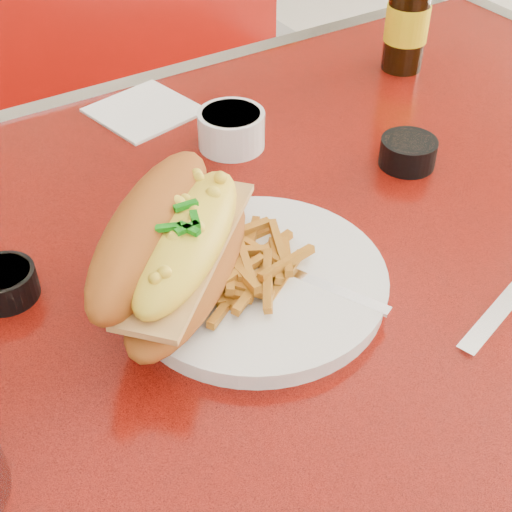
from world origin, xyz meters
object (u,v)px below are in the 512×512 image
dinner_plate (256,281)px  mac_hoagie (175,245)px  gravy_ramekin (231,128)px  beer_bottle (409,7)px  sauce_cup_right (408,151)px  diner_table (304,343)px  booth_bench_far (83,211)px  fork (302,277)px  sauce_cup_left (4,282)px

dinner_plate → mac_hoagie: mac_hoagie is taller
gravy_ramekin → beer_bottle: 0.32m
beer_bottle → sauce_cup_right: bearing=-129.7°
diner_table → mac_hoagie: 0.27m
booth_bench_far → diner_table: bearing=-90.0°
diner_table → fork: size_ratio=7.98×
booth_bench_far → dinner_plate: size_ratio=4.86×
sauce_cup_left → fork: bearing=-31.1°
dinner_plate → mac_hoagie: 0.09m
gravy_ramekin → sauce_cup_right: bearing=-43.7°
mac_hoagie → beer_bottle: (0.48, 0.25, 0.03)m
gravy_ramekin → sauce_cup_left: 0.33m
fork → sauce_cup_left: (-0.23, 0.14, -0.00)m
diner_table → beer_bottle: size_ratio=5.32×
fork → beer_bottle: size_ratio=0.67×
sauce_cup_left → beer_bottle: (0.61, 0.16, 0.07)m
diner_table → sauce_cup_left: sauce_cup_left is taller
booth_bench_far → fork: 1.01m
mac_hoagie → sauce_cup_right: (0.32, 0.06, -0.04)m
mac_hoagie → fork: bearing=-71.3°
sauce_cup_left → booth_bench_far: bearing=68.8°
booth_bench_far → fork: size_ratio=7.79×
gravy_ramekin → booth_bench_far: bearing=91.8°
diner_table → sauce_cup_right: sauce_cup_right is taller
mac_hoagie → sauce_cup_left: bearing=105.3°
beer_bottle → sauce_cup_left: bearing=-165.1°
fork → beer_bottle: bearing=-77.6°
booth_bench_far → gravy_ramekin: booth_bench_far is taller
diner_table → fork: bearing=-131.1°
dinner_plate → sauce_cup_right: bearing=18.2°
sauce_cup_left → beer_bottle: size_ratio=0.33×
dinner_plate → gravy_ramekin: gravy_ramekin is taller
mac_hoagie → sauce_cup_right: size_ratio=3.09×
booth_bench_far → sauce_cup_right: size_ratio=15.05×
gravy_ramekin → sauce_cup_right: (0.15, -0.14, -0.01)m
sauce_cup_right → diner_table: bearing=-164.6°
booth_bench_far → mac_hoagie: (-0.15, -0.82, 0.54)m
sauce_cup_left → beer_bottle: beer_bottle is taller
booth_bench_far → dinner_plate: booth_bench_far is taller
diner_table → booth_bench_far: size_ratio=1.03×
mac_hoagie → sauce_cup_left: size_ratio=3.22×
diner_table → beer_bottle: (0.33, 0.24, 0.25)m
booth_bench_far → fork: booth_bench_far is taller
booth_bench_far → gravy_ramekin: (0.02, -0.62, 0.51)m
dinner_plate → booth_bench_far: bearing=84.0°
fork → sauce_cup_left: 0.27m
sauce_cup_left → diner_table: bearing=-14.8°
dinner_plate → sauce_cup_right: (0.26, 0.08, 0.01)m
mac_hoagie → gravy_ramekin: (0.17, 0.20, -0.04)m
diner_table → sauce_cup_left: size_ratio=16.08×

